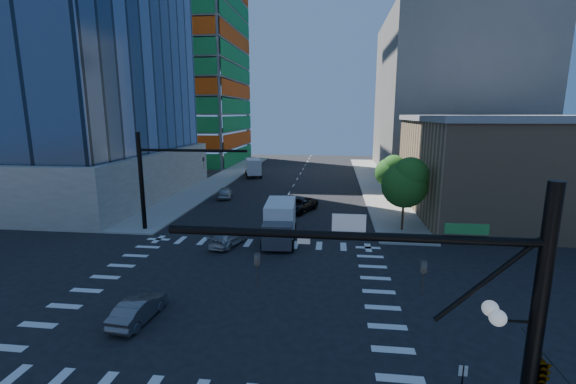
# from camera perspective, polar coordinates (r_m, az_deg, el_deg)

# --- Properties ---
(ground) EXTENTS (160.00, 160.00, 0.00)m
(ground) POSITION_cam_1_polar(r_m,az_deg,el_deg) (24.78, -8.28, -14.34)
(ground) COLOR black
(ground) RESTS_ON ground
(road_markings) EXTENTS (20.00, 20.00, 0.01)m
(road_markings) POSITION_cam_1_polar(r_m,az_deg,el_deg) (24.78, -8.28, -14.32)
(road_markings) COLOR silver
(road_markings) RESTS_ON ground
(sidewalk_ne) EXTENTS (5.00, 60.00, 0.15)m
(sidewalk_ne) POSITION_cam_1_polar(r_m,az_deg,el_deg) (62.73, 12.66, 1.44)
(sidewalk_ne) COLOR gray
(sidewalk_ne) RESTS_ON ground
(sidewalk_nw) EXTENTS (5.00, 60.00, 0.15)m
(sidewalk_nw) POSITION_cam_1_polar(r_m,az_deg,el_deg) (65.11, -9.80, 1.91)
(sidewalk_nw) COLOR gray
(sidewalk_nw) RESTS_ON ground
(construction_building) EXTENTS (25.16, 34.50, 70.60)m
(construction_building) POSITION_cam_1_polar(r_m,az_deg,el_deg) (90.94, -15.79, 19.88)
(construction_building) COLOR slate
(construction_building) RESTS_ON ground
(commercial_building) EXTENTS (20.50, 22.50, 10.60)m
(commercial_building) POSITION_cam_1_polar(r_m,az_deg,el_deg) (47.73, 30.24, 3.41)
(commercial_building) COLOR tan
(commercial_building) RESTS_ON ground
(bg_building_ne) EXTENTS (24.00, 30.00, 28.00)m
(bg_building_ne) POSITION_cam_1_polar(r_m,az_deg,el_deg) (79.36, 22.77, 13.00)
(bg_building_ne) COLOR slate
(bg_building_ne) RESTS_ON ground
(signal_mast_se) EXTENTS (10.51, 2.48, 9.00)m
(signal_mast_se) POSITION_cam_1_polar(r_m,az_deg,el_deg) (12.38, 28.87, -17.70)
(signal_mast_se) COLOR black
(signal_mast_se) RESTS_ON sidewalk_se
(signal_mast_nw) EXTENTS (10.20, 0.40, 9.00)m
(signal_mast_nw) POSITION_cam_1_polar(r_m,az_deg,el_deg) (37.06, -18.93, 2.74)
(signal_mast_nw) COLOR black
(signal_mast_nw) RESTS_ON sidewalk_nw
(tree_south) EXTENTS (4.16, 4.16, 6.82)m
(tree_south) POSITION_cam_1_polar(r_m,az_deg,el_deg) (36.50, 17.13, 1.43)
(tree_south) COLOR #382316
(tree_south) RESTS_ON sidewalk_ne
(tree_north) EXTENTS (3.54, 3.52, 5.78)m
(tree_north) POSITION_cam_1_polar(r_m,az_deg,el_deg) (48.35, 14.98, 3.09)
(tree_north) COLOR #382316
(tree_north) RESTS_ON sidewalk_ne
(car_nb_far) EXTENTS (4.64, 6.20, 1.56)m
(car_nb_far) POSITION_cam_1_polar(r_m,az_deg,el_deg) (42.93, 1.50, -1.92)
(car_nb_far) COLOR black
(car_nb_far) RESTS_ON ground
(car_sb_near) EXTENTS (2.70, 4.65, 1.27)m
(car_sb_near) POSITION_cam_1_polar(r_m,az_deg,el_deg) (32.59, -8.87, -6.72)
(car_sb_near) COLOR #B2B2B2
(car_sb_near) RESTS_ON ground
(car_sb_mid) EXTENTS (2.45, 4.47, 1.44)m
(car_sb_mid) POSITION_cam_1_polar(r_m,az_deg,el_deg) (50.58, -9.31, -0.07)
(car_sb_mid) COLOR #ADAFB5
(car_sb_mid) RESTS_ON ground
(car_sb_cross) EXTENTS (1.65, 3.95, 1.27)m
(car_sb_cross) POSITION_cam_1_polar(r_m,az_deg,el_deg) (22.64, -21.26, -15.88)
(car_sb_cross) COLOR #55555A
(car_sb_cross) RESTS_ON ground
(box_truck_near) EXTENTS (3.04, 6.37, 3.26)m
(box_truck_near) POSITION_cam_1_polar(r_m,az_deg,el_deg) (32.88, -1.25, -4.94)
(box_truck_near) COLOR black
(box_truck_near) RESTS_ON ground
(box_truck_far) EXTENTS (4.11, 6.45, 3.14)m
(box_truck_far) POSITION_cam_1_polar(r_m,az_deg,el_deg) (67.55, -5.19, 3.51)
(box_truck_far) COLOR black
(box_truck_far) RESTS_ON ground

